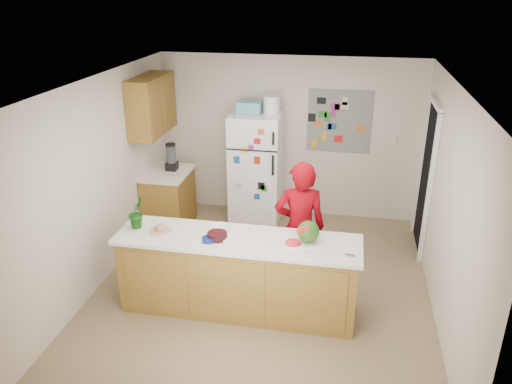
% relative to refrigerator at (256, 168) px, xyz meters
% --- Properties ---
extents(floor, '(4.00, 4.50, 0.02)m').
position_rel_refrigerator_xyz_m(floor, '(0.45, -1.88, -0.86)').
color(floor, brown).
rests_on(floor, ground).
extents(wall_back, '(4.00, 0.02, 2.50)m').
position_rel_refrigerator_xyz_m(wall_back, '(0.45, 0.38, 0.40)').
color(wall_back, beige).
rests_on(wall_back, ground).
extents(wall_left, '(0.02, 4.50, 2.50)m').
position_rel_refrigerator_xyz_m(wall_left, '(-1.56, -1.88, 0.40)').
color(wall_left, beige).
rests_on(wall_left, ground).
extents(wall_right, '(0.02, 4.50, 2.50)m').
position_rel_refrigerator_xyz_m(wall_right, '(2.46, -1.88, 0.40)').
color(wall_right, beige).
rests_on(wall_right, ground).
extents(ceiling, '(4.00, 4.50, 0.02)m').
position_rel_refrigerator_xyz_m(ceiling, '(0.45, -1.88, 1.66)').
color(ceiling, white).
rests_on(ceiling, wall_back).
extents(doorway, '(0.03, 0.85, 2.04)m').
position_rel_refrigerator_xyz_m(doorway, '(2.44, -0.43, 0.17)').
color(doorway, black).
rests_on(doorway, ground).
extents(peninsula_base, '(2.60, 0.62, 0.88)m').
position_rel_refrigerator_xyz_m(peninsula_base, '(0.25, -2.38, -0.41)').
color(peninsula_base, brown).
rests_on(peninsula_base, floor).
extents(peninsula_top, '(2.68, 0.70, 0.04)m').
position_rel_refrigerator_xyz_m(peninsula_top, '(0.25, -2.38, 0.05)').
color(peninsula_top, silver).
rests_on(peninsula_top, peninsula_base).
extents(side_counter_base, '(0.60, 0.80, 0.86)m').
position_rel_refrigerator_xyz_m(side_counter_base, '(-1.24, -0.53, -0.42)').
color(side_counter_base, brown).
rests_on(side_counter_base, floor).
extents(side_counter_top, '(0.64, 0.84, 0.04)m').
position_rel_refrigerator_xyz_m(side_counter_top, '(-1.24, -0.53, 0.03)').
color(side_counter_top, silver).
rests_on(side_counter_top, side_counter_base).
extents(upper_cabinets, '(0.35, 1.00, 0.80)m').
position_rel_refrigerator_xyz_m(upper_cabinets, '(-1.37, -0.58, 1.05)').
color(upper_cabinets, brown).
rests_on(upper_cabinets, wall_left).
extents(refrigerator, '(0.75, 0.70, 1.70)m').
position_rel_refrigerator_xyz_m(refrigerator, '(0.00, 0.00, 0.00)').
color(refrigerator, silver).
rests_on(refrigerator, floor).
extents(fridge_top_bin, '(0.35, 0.28, 0.18)m').
position_rel_refrigerator_xyz_m(fridge_top_bin, '(-0.10, 0.00, 0.94)').
color(fridge_top_bin, '#5999B2').
rests_on(fridge_top_bin, refrigerator).
extents(photo_collage, '(0.95, 0.01, 0.95)m').
position_rel_refrigerator_xyz_m(photo_collage, '(1.20, 0.36, 0.70)').
color(photo_collage, slate).
rests_on(photo_collage, wall_back).
extents(person, '(0.66, 0.49, 1.65)m').
position_rel_refrigerator_xyz_m(person, '(0.87, -1.83, -0.03)').
color(person, '#73010A').
rests_on(person, floor).
extents(blender_appliance, '(0.14, 0.14, 0.38)m').
position_rel_refrigerator_xyz_m(blender_appliance, '(-1.19, -0.44, 0.24)').
color(blender_appliance, black).
rests_on(blender_appliance, side_counter_top).
extents(cutting_board, '(0.44, 0.38, 0.01)m').
position_rel_refrigerator_xyz_m(cutting_board, '(0.95, -2.35, 0.08)').
color(cutting_board, white).
rests_on(cutting_board, peninsula_top).
extents(watermelon, '(0.24, 0.24, 0.24)m').
position_rel_refrigerator_xyz_m(watermelon, '(1.01, -2.33, 0.20)').
color(watermelon, '#185412').
rests_on(watermelon, cutting_board).
extents(watermelon_slice, '(0.15, 0.15, 0.02)m').
position_rel_refrigerator_xyz_m(watermelon_slice, '(0.86, -2.40, 0.09)').
color(watermelon_slice, '#B8253E').
rests_on(watermelon_slice, cutting_board).
extents(cherry_bowl, '(0.22, 0.22, 0.07)m').
position_rel_refrigerator_xyz_m(cherry_bowl, '(0.04, -2.43, 0.11)').
color(cherry_bowl, black).
rests_on(cherry_bowl, peninsula_top).
extents(white_bowl, '(0.23, 0.23, 0.06)m').
position_rel_refrigerator_xyz_m(white_bowl, '(0.01, -2.23, 0.10)').
color(white_bowl, white).
rests_on(white_bowl, peninsula_top).
extents(cobalt_bowl, '(0.16, 0.16, 0.05)m').
position_rel_refrigerator_xyz_m(cobalt_bowl, '(-0.04, -2.51, 0.10)').
color(cobalt_bowl, navy).
rests_on(cobalt_bowl, peninsula_top).
extents(plate, '(0.30, 0.30, 0.02)m').
position_rel_refrigerator_xyz_m(plate, '(-0.63, -2.39, 0.08)').
color(plate, beige).
rests_on(plate, peninsula_top).
extents(paper_towel, '(0.20, 0.18, 0.02)m').
position_rel_refrigerator_xyz_m(paper_towel, '(0.09, -2.41, 0.08)').
color(paper_towel, silver).
rests_on(paper_towel, peninsula_top).
extents(keys, '(0.10, 0.06, 0.01)m').
position_rel_refrigerator_xyz_m(keys, '(1.45, -2.53, 0.08)').
color(keys, gray).
rests_on(keys, peninsula_top).
extents(potted_plant, '(0.20, 0.23, 0.37)m').
position_rel_refrigerator_xyz_m(potted_plant, '(-0.92, -2.33, 0.25)').
color(potted_plant, '#123E11').
rests_on(potted_plant, peninsula_top).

